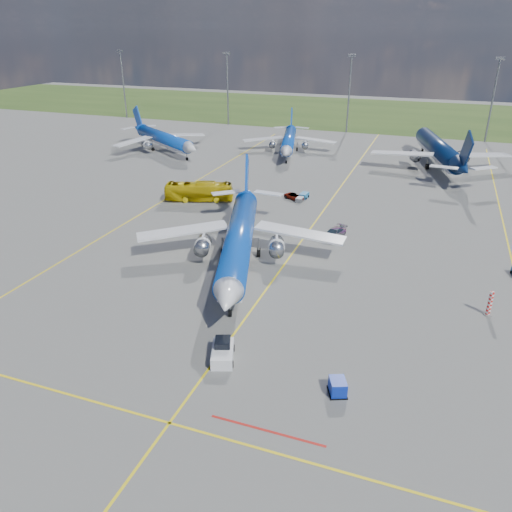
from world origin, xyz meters
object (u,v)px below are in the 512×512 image
(pushback_tug, at_px, (223,352))
(bg_jet_nw, at_px, (165,151))
(main_airliner, at_px, (239,264))
(bg_jet_n, at_px, (436,166))
(uld_container, at_px, (338,387))
(apron_bus, at_px, (199,192))
(service_car_b, at_px, (295,196))
(warning_post, at_px, (490,303))
(service_car_c, at_px, (334,233))
(baggage_tug_c, at_px, (303,197))
(bg_jet_nnw, at_px, (288,152))
(service_car_a, at_px, (217,192))

(pushback_tug, bearing_deg, bg_jet_nw, 103.07)
(bg_jet_nw, height_order, main_airliner, main_airliner)
(bg_jet_n, height_order, uld_container, bg_jet_n)
(apron_bus, relative_size, service_car_b, 3.08)
(warning_post, distance_m, apron_bus, 55.88)
(bg_jet_nw, relative_size, service_car_c, 7.16)
(bg_jet_n, bearing_deg, pushback_tug, 63.27)
(pushback_tug, distance_m, service_car_b, 51.45)
(service_car_b, relative_size, baggage_tug_c, 0.91)
(bg_jet_nw, relative_size, uld_container, 20.65)
(warning_post, bearing_deg, bg_jet_nw, 141.99)
(uld_container, distance_m, baggage_tug_c, 55.61)
(bg_jet_nnw, height_order, service_car_b, bg_jet_nnw)
(bg_jet_n, xyz_separation_m, uld_container, (-5.42, -87.97, 0.71))
(pushback_tug, height_order, service_car_b, pushback_tug)
(bg_jet_n, distance_m, baggage_tug_c, 42.20)
(warning_post, height_order, service_car_b, warning_post)
(pushback_tug, xyz_separation_m, service_car_b, (-7.29, 50.93, -0.20))
(service_car_a, relative_size, service_car_c, 0.78)
(service_car_a, xyz_separation_m, baggage_tug_c, (16.27, 3.60, -0.21))
(apron_bus, bearing_deg, baggage_tug_c, -86.23)
(bg_jet_nw, bearing_deg, main_airliner, -108.27)
(bg_jet_n, bearing_deg, apron_bus, 30.44)
(bg_jet_nnw, distance_m, service_car_a, 40.04)
(main_airliner, relative_size, baggage_tug_c, 9.13)
(service_car_a, height_order, service_car_b, service_car_a)
(bg_jet_nw, bearing_deg, baggage_tug_c, -86.48)
(bg_jet_nw, height_order, uld_container, bg_jet_nw)
(service_car_c, bearing_deg, bg_jet_nw, 161.14)
(warning_post, xyz_separation_m, bg_jet_n, (-8.11, 68.59, -1.50))
(bg_jet_nw, distance_m, service_car_a, 41.57)
(main_airliner, height_order, service_car_a, main_airliner)
(bg_jet_n, xyz_separation_m, apron_bus, (-41.44, -42.76, 1.79))
(warning_post, height_order, main_airliner, main_airliner)
(bg_jet_n, distance_m, apron_bus, 59.57)
(service_car_b, xyz_separation_m, baggage_tug_c, (1.42, 0.56, -0.11))
(warning_post, xyz_separation_m, service_car_b, (-32.69, 32.76, -0.92))
(bg_jet_n, distance_m, uld_container, 88.13)
(apron_bus, distance_m, service_car_a, 4.52)
(pushback_tug, xyz_separation_m, service_car_a, (-22.15, 47.89, -0.09))
(bg_jet_nw, xyz_separation_m, service_car_a, (28.81, -29.96, 0.68))
(bg_jet_nnw, relative_size, main_airliner, 0.83)
(warning_post, relative_size, pushback_tug, 0.52)
(bg_jet_nw, bearing_deg, service_car_c, -94.27)
(bg_jet_nw, xyz_separation_m, main_airliner, (44.34, -56.97, 0.00))
(apron_bus, bearing_deg, bg_jet_nnw, -24.37)
(bg_jet_nnw, xyz_separation_m, apron_bus, (-4.49, -43.85, 1.79))
(bg_jet_nw, height_order, service_car_c, bg_jet_nw)
(bg_jet_n, distance_m, main_airliner, 70.08)
(main_airliner, relative_size, service_car_c, 8.15)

